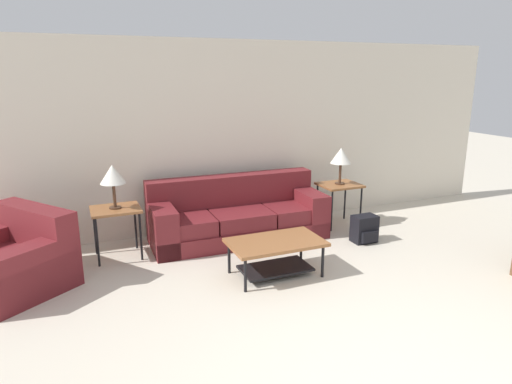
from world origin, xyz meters
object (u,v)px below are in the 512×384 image
at_px(armchair, 13,261).
at_px(side_table_left, 116,213).
at_px(table_lamp_right, 341,156).
at_px(table_lamp_left, 113,175).
at_px(backpack, 365,229).
at_px(couch, 237,217).
at_px(side_table_right, 339,188).
at_px(coffee_table, 276,250).

xyz_separation_m(armchair, side_table_left, (1.08, 0.41, 0.26)).
bearing_deg(table_lamp_right, table_lamp_left, 180.00).
bearing_deg(armchair, table_lamp_left, 20.61).
bearing_deg(table_lamp_right, backpack, -95.00).
bearing_deg(couch, table_lamp_left, -178.25).
bearing_deg(couch, side_table_right, -1.75).
bearing_deg(side_table_left, table_lamp_right, -0.00).
bearing_deg(table_lamp_left, side_table_left, 135.00).
distance_m(side_table_left, table_lamp_right, 3.14).
distance_m(side_table_right, backpack, 0.82).
xyz_separation_m(coffee_table, table_lamp_right, (1.58, 1.20, 0.72)).
bearing_deg(coffee_table, side_table_right, 37.24).
bearing_deg(couch, armchair, -170.22).
distance_m(side_table_right, table_lamp_right, 0.47).
xyz_separation_m(coffee_table, backpack, (1.51, 0.47, -0.12)).
bearing_deg(armchair, side_table_left, 20.61).
height_order(table_lamp_left, backpack, table_lamp_left).
height_order(armchair, table_lamp_left, table_lamp_left).
bearing_deg(couch, table_lamp_right, -1.75).
relative_size(side_table_right, table_lamp_left, 1.18).
bearing_deg(armchair, table_lamp_right, 5.55).
height_order(side_table_left, table_lamp_left, table_lamp_left).
relative_size(side_table_left, side_table_right, 1.00).
relative_size(side_table_left, table_lamp_right, 1.18).
distance_m(side_table_right, table_lamp_left, 3.14).
height_order(couch, side_table_left, couch).
distance_m(couch, side_table_left, 1.58).
xyz_separation_m(couch, coffee_table, (-0.02, -1.25, -0.00)).
height_order(side_table_right, backpack, side_table_right).
distance_m(side_table_left, side_table_right, 3.11).
relative_size(coffee_table, side_table_right, 1.66).
bearing_deg(table_lamp_right, couch, 178.25).
height_order(couch, backpack, couch).
xyz_separation_m(armchair, side_table_right, (4.19, 0.41, 0.26)).
height_order(coffee_table, backpack, coffee_table).
bearing_deg(side_table_left, armchair, -159.39).
distance_m(armchair, backpack, 4.14).
xyz_separation_m(coffee_table, table_lamp_left, (-1.53, 1.20, 0.72)).
relative_size(armchair, side_table_left, 2.33).
distance_m(armchair, table_lamp_left, 1.37).
bearing_deg(backpack, armchair, 175.53).
bearing_deg(armchair, coffee_table, -16.86).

